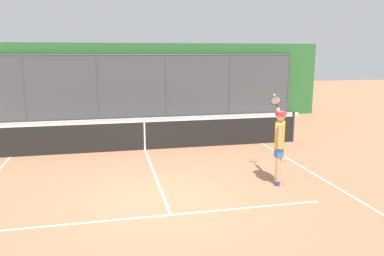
{
  "coord_description": "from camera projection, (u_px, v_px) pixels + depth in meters",
  "views": [
    {
      "loc": [
        1.09,
        7.74,
        3.13
      ],
      "look_at": [
        -1.14,
        -2.33,
        1.05
      ],
      "focal_mm": 35.49,
      "sensor_mm": 36.0,
      "label": 1
    }
  ],
  "objects": [
    {
      "name": "ground_plane",
      "position": [
        164.0,
        198.0,
        8.25
      ],
      "size": [
        60.0,
        60.0,
        0.0
      ],
      "primitive_type": "plane",
      "color": "#B27551"
    },
    {
      "name": "tennis_player",
      "position": [
        279.0,
        141.0,
        9.05
      ],
      "size": [
        0.63,
        1.39,
        2.05
      ],
      "rotation": [
        0.0,
        0.0,
        -2.06
      ],
      "color": "navy",
      "rests_on": "ground"
    },
    {
      "name": "fence_backdrop",
      "position": [
        132.0,
        82.0,
        17.71
      ],
      "size": [
        18.29,
        1.37,
        3.52
      ],
      "color": "#474C51",
      "rests_on": "ground"
    },
    {
      "name": "tennis_ball_mid_court",
      "position": [
        285.0,
        160.0,
        11.03
      ],
      "size": [
        0.07,
        0.07,
        0.07
      ],
      "primitive_type": "sphere",
      "color": "#CCDB33",
      "rests_on": "ground"
    },
    {
      "name": "tennis_net",
      "position": [
        145.0,
        135.0,
        12.23
      ],
      "size": [
        10.5,
        0.09,
        1.07
      ],
      "color": "#2D2D2D",
      "rests_on": "ground"
    },
    {
      "name": "court_line_markings",
      "position": [
        173.0,
        222.0,
        7.09
      ],
      "size": [
        8.17,
        9.39,
        0.01
      ],
      "color": "white",
      "rests_on": "ground"
    }
  ]
}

